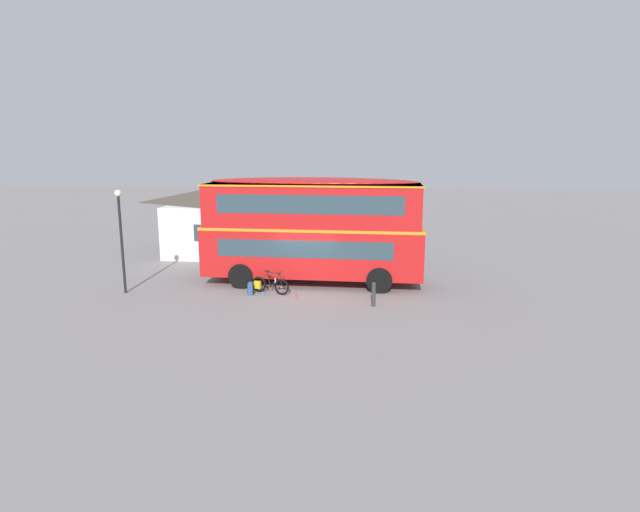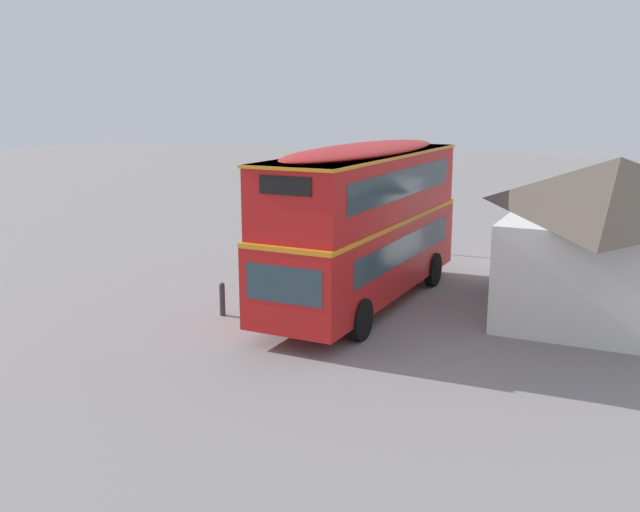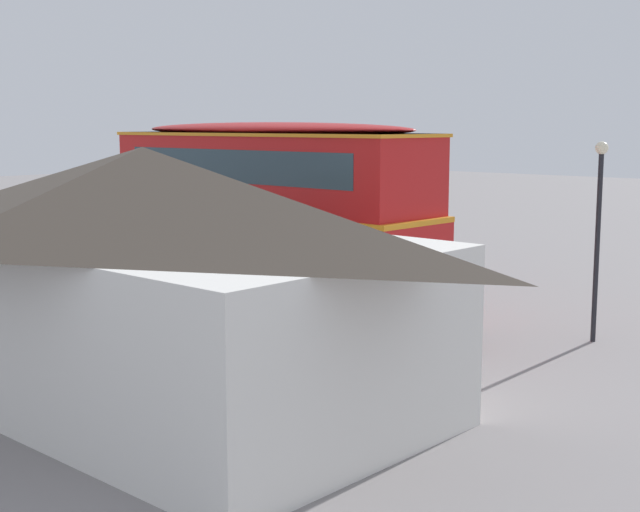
% 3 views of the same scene
% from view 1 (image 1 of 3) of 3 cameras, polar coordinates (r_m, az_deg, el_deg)
% --- Properties ---
extents(ground_plane, '(120.00, 120.00, 0.00)m').
position_cam_1_polar(ground_plane, '(22.82, -1.60, -3.70)').
color(ground_plane, gray).
extents(double_decker_bus, '(9.86, 2.98, 4.79)m').
position_cam_1_polar(double_decker_bus, '(23.34, -0.79, 3.28)').
color(double_decker_bus, black).
rests_on(double_decker_bus, ground).
extents(touring_bicycle, '(1.70, 0.71, 0.99)m').
position_cam_1_polar(touring_bicycle, '(22.28, -5.62, -3.15)').
color(touring_bicycle, black).
rests_on(touring_bicycle, ground).
extents(backpack_on_ground, '(0.28, 0.30, 0.57)m').
position_cam_1_polar(backpack_on_ground, '(22.16, -7.58, -3.49)').
color(backpack_on_ground, '#2D4C7A').
rests_on(backpack_on_ground, ground).
extents(water_bottle_red_squeeze, '(0.07, 0.07, 0.21)m').
position_cam_1_polar(water_bottle_red_squeeze, '(21.42, -2.61, -4.47)').
color(water_bottle_red_squeeze, '#D84C33').
rests_on(water_bottle_red_squeeze, ground).
extents(water_bottle_blue_sports, '(0.08, 0.08, 0.22)m').
position_cam_1_polar(water_bottle_blue_sports, '(21.96, -6.26, -4.11)').
color(water_bottle_blue_sports, '#338CBF').
rests_on(water_bottle_blue_sports, ground).
extents(pub_building, '(10.62, 5.99, 4.36)m').
position_cam_1_polar(pub_building, '(30.52, -6.47, 4.42)').
color(pub_building, silver).
rests_on(pub_building, ground).
extents(street_lamp, '(0.28, 0.28, 4.38)m').
position_cam_1_polar(street_lamp, '(23.29, -20.87, 2.70)').
color(street_lamp, black).
rests_on(street_lamp, ground).
extents(kerb_bollard, '(0.16, 0.16, 0.97)m').
position_cam_1_polar(kerb_bollard, '(20.47, 5.86, -4.12)').
color(kerb_bollard, '#333338').
rests_on(kerb_bollard, ground).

